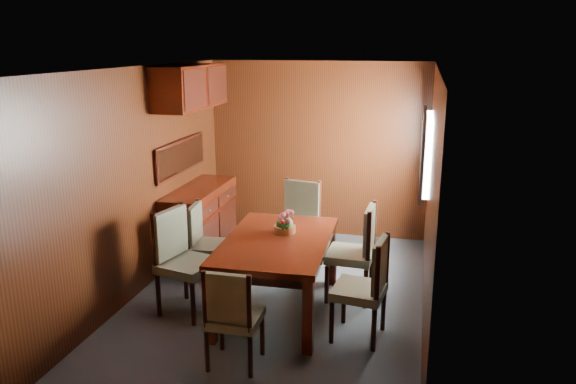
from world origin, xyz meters
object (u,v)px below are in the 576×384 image
(chair_left_near, at_px, (181,255))
(flower_centerpiece, at_px, (285,221))
(sideboard, at_px, (200,222))
(chair_head, at_px, (232,313))
(chair_right_near, at_px, (367,283))
(dining_table, at_px, (277,249))

(chair_left_near, distance_m, flower_centerpiece, 1.09)
(sideboard, height_order, chair_head, same)
(sideboard, relative_size, chair_left_near, 1.31)
(sideboard, height_order, chair_right_near, chair_right_near)
(chair_head, relative_size, flower_centerpiece, 3.72)
(dining_table, bearing_deg, chair_left_near, -169.12)
(sideboard, distance_m, flower_centerpiece, 1.72)
(sideboard, distance_m, chair_right_near, 2.74)
(dining_table, distance_m, chair_right_near, 1.00)
(dining_table, relative_size, chair_right_near, 1.69)
(sideboard, xyz_separation_m, dining_table, (1.31, -1.22, 0.20))
(chair_right_near, relative_size, chair_head, 1.09)
(chair_right_near, bearing_deg, dining_table, 77.14)
(chair_head, bearing_deg, flower_centerpiece, 84.52)
(dining_table, bearing_deg, chair_right_near, -22.33)
(dining_table, bearing_deg, chair_head, -96.95)
(chair_right_near, distance_m, chair_head, 1.27)
(chair_right_near, bearing_deg, chair_left_near, 93.45)
(chair_left_near, height_order, chair_right_near, chair_left_near)
(dining_table, bearing_deg, flower_centerpiece, 82.32)
(flower_centerpiece, bearing_deg, sideboard, 143.38)
(chair_left_near, relative_size, chair_head, 1.19)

